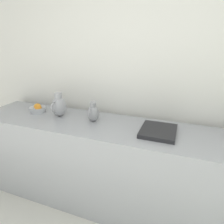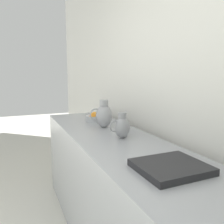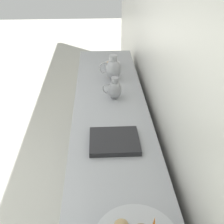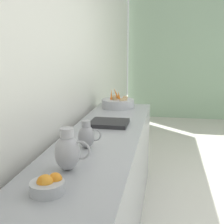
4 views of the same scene
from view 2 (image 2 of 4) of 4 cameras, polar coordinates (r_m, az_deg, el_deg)
The scene contains 5 objects.
prep_counter at distance 1.77m, azimuth 4.49°, elevation -22.79°, with size 0.62×2.95×0.91m, color #9EA0A5.
orange_bowl at distance 2.41m, azimuth -4.41°, elevation -1.31°, with size 0.17×0.17×0.10m.
metal_pitcher_tall at distance 2.12m, azimuth -2.05°, elevation -0.76°, with size 0.21×0.15×0.25m.
metal_pitcher_short at distance 1.77m, azimuth 2.51°, elevation -3.61°, with size 0.17×0.12×0.20m.
counter_sink_basin at distance 1.24m, azimuth 14.28°, elevation -12.98°, with size 0.34×0.30×0.04m, color #232326.
Camera 2 is at (-0.81, 1.03, 1.39)m, focal length 37.13 mm.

